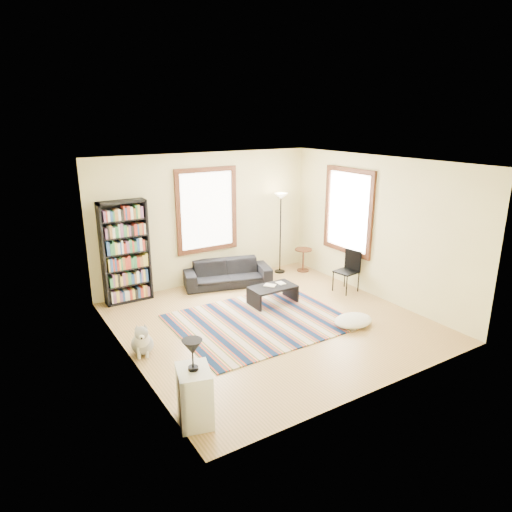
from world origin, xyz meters
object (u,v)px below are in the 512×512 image
bookshelf (125,252)px  white_cabinet (194,396)px  folding_chair (346,272)px  floor_cushion (353,321)px  floor_lamp (280,234)px  coffee_table (273,295)px  sofa (227,273)px  dog (142,338)px  side_table (303,260)px

bookshelf → white_cabinet: (-0.47, -4.13, -0.65)m
folding_chair → floor_cushion: bearing=-136.0°
floor_lamp → coffee_table: bearing=-129.1°
bookshelf → coffee_table: bearing=-35.3°
sofa → bookshelf: bookshelf is taller
floor_cushion → dog: 3.59m
dog → coffee_table: bearing=28.1°
sofa → floor_lamp: size_ratio=0.99×
sofa → white_cabinet: bearing=-107.6°
coffee_table → side_table: bearing=36.2°
floor_cushion → floor_lamp: bearing=79.8°
bookshelf → coffee_table: bookshelf is taller
side_table → bookshelf: bearing=174.4°
white_cabinet → dog: bearing=105.6°
folding_chair → white_cabinet: (-4.45, -2.23, -0.08)m
floor_lamp → dog: bearing=-153.0°
side_table → dog: size_ratio=1.03×
sofa → bookshelf: size_ratio=0.92×
coffee_table → dog: size_ratio=1.71×
floor_lamp → white_cabinet: size_ratio=2.66×
sofa → bookshelf: bearing=-171.7°
floor_cushion → side_table: bearing=69.4°
side_table → coffee_table: bearing=-143.8°
bookshelf → side_table: size_ratio=3.70×
floor_cushion → folding_chair: folding_chair is taller
floor_cushion → folding_chair: size_ratio=0.84×
coffee_table → folding_chair: size_ratio=1.05×
sofa → coffee_table: 1.40m
floor_cushion → floor_lamp: floor_lamp is taller
coffee_table → floor_lamp: 2.04m
dog → white_cabinet: bearing=-73.1°
side_table → dog: 4.85m
folding_chair → bookshelf: bearing=146.3°
sofa → bookshelf: 2.21m
sofa → floor_cushion: 3.06m
bookshelf → floor_cushion: 4.46m
floor_cushion → side_table: (1.05, 2.80, 0.18)m
bookshelf → dog: 2.36m
coffee_table → floor_cushion: bearing=-67.0°
sofa → coffee_table: (0.25, -1.37, -0.09)m
bookshelf → floor_lamp: (3.52, -0.17, -0.07)m
white_cabinet → bookshelf: bearing=99.2°
coffee_table → floor_cushion: 1.68m
floor_lamp → white_cabinet: bearing=-135.2°
floor_cushion → floor_lamp: 3.18m
side_table → folding_chair: size_ratio=0.63×
floor_cushion → sofa: bearing=107.3°
dog → folding_chair: bearing=20.7°
floor_cushion → white_cabinet: bearing=-164.8°
floor_lamp → folding_chair: 1.86m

